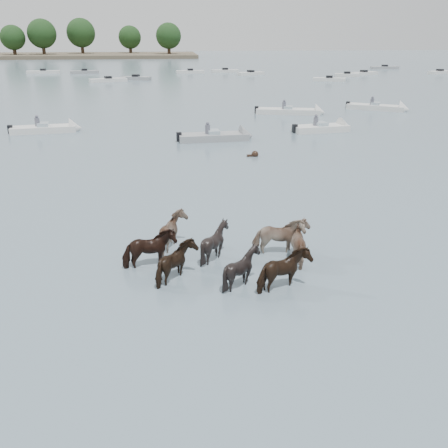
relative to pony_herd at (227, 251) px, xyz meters
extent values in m
plane|color=#4B606D|center=(-1.68, 0.48, -0.52)|extent=(400.00, 400.00, 0.00)
imported|color=black|center=(-2.51, 0.24, 0.01)|extent=(1.87, 1.27, 1.45)
imported|color=tan|center=(-1.67, 1.64, 0.01)|extent=(1.38, 1.56, 1.43)
imported|color=black|center=(-0.34, 0.60, 0.01)|extent=(1.48, 1.37, 1.43)
imported|color=gray|center=(1.84, 0.73, 0.02)|extent=(1.76, 0.83, 1.47)
imported|color=black|center=(-1.63, -0.83, -0.03)|extent=(1.41, 1.56, 1.37)
imported|color=black|center=(0.27, -1.36, -0.02)|extent=(1.31, 1.18, 1.38)
imported|color=black|center=(1.45, -1.76, 0.00)|extent=(1.86, 1.48, 1.43)
imported|color=#9D806B|center=(2.62, 0.16, 0.00)|extent=(1.58, 1.71, 1.42)
sphere|color=black|center=(3.56, 14.94, -0.40)|extent=(0.44, 0.44, 0.44)
cube|color=black|center=(3.31, 14.94, -0.50)|extent=(0.50, 0.22, 0.18)
cube|color=silver|center=(-11.12, 24.52, -0.32)|extent=(4.92, 2.25, 0.55)
cone|color=silver|center=(-8.77, 24.86, -0.32)|extent=(1.12, 1.71, 1.60)
cube|color=#99ADB7|center=(-11.12, 24.52, 0.03)|extent=(0.95, 1.22, 0.35)
cube|color=black|center=(-13.46, 24.19, -0.17)|extent=(0.40, 0.40, 0.60)
cylinder|color=#595966|center=(-11.52, 24.52, 0.23)|extent=(0.36, 0.36, 0.70)
sphere|color=#595966|center=(-11.52, 24.52, 0.68)|extent=(0.24, 0.24, 0.24)
cube|color=gray|center=(1.48, 20.04, -0.32)|extent=(4.98, 1.98, 0.55)
cone|color=gray|center=(3.91, 20.23, -0.32)|extent=(1.02, 1.67, 1.60)
cube|color=#99ADB7|center=(1.48, 20.04, 0.03)|extent=(0.89, 1.18, 0.35)
cube|color=black|center=(-0.94, 19.85, -0.17)|extent=(0.38, 0.38, 0.60)
cylinder|color=#595966|center=(1.08, 20.04, 0.23)|extent=(0.36, 0.36, 0.70)
sphere|color=#595966|center=(1.08, 20.04, 0.68)|extent=(0.24, 0.24, 0.24)
cube|color=silver|center=(9.60, 31.29, -0.32)|extent=(6.12, 3.02, 0.55)
cone|color=silver|center=(12.46, 30.55, -0.32)|extent=(1.27, 1.77, 1.60)
cube|color=#99ADB7|center=(9.60, 31.29, 0.03)|extent=(1.05, 1.28, 0.35)
cube|color=black|center=(6.74, 32.03, -0.17)|extent=(0.43, 0.43, 0.60)
cylinder|color=#595966|center=(9.20, 31.29, 0.23)|extent=(0.36, 0.36, 0.70)
sphere|color=#595966|center=(9.20, 31.29, 0.68)|extent=(0.24, 0.24, 0.24)
cube|color=silver|center=(9.99, 22.37, -0.32)|extent=(4.47, 2.23, 0.55)
cone|color=silver|center=(12.10, 22.70, -0.32)|extent=(1.13, 1.72, 1.60)
cube|color=#99ADB7|center=(9.99, 22.37, 0.03)|extent=(0.96, 1.23, 0.35)
cube|color=black|center=(7.88, 22.05, -0.17)|extent=(0.40, 0.40, 0.60)
cylinder|color=#595966|center=(9.59, 22.37, 0.23)|extent=(0.36, 0.36, 0.70)
sphere|color=#595966|center=(9.59, 22.37, 0.68)|extent=(0.24, 0.24, 0.24)
cube|color=silver|center=(18.82, 32.90, -0.32)|extent=(5.46, 4.23, 0.55)
cone|color=silver|center=(21.12, 31.47, -0.32)|extent=(1.61, 1.83, 1.60)
cube|color=#99ADB7|center=(18.82, 32.90, 0.03)|extent=(1.27, 1.37, 0.35)
cube|color=black|center=(16.51, 34.33, -0.17)|extent=(0.48, 0.48, 0.60)
cylinder|color=#595966|center=(18.42, 32.90, 0.23)|extent=(0.36, 0.36, 0.70)
sphere|color=#595966|center=(18.42, 32.90, 0.68)|extent=(0.24, 0.24, 0.24)
cube|color=silver|center=(-24.14, 84.32, -0.30)|extent=(6.09, 2.63, 0.60)
cube|color=black|center=(-24.14, 84.32, 0.08)|extent=(1.18, 1.18, 0.50)
cube|color=gray|center=(-16.50, 83.37, -0.30)|extent=(5.35, 2.61, 0.60)
cube|color=black|center=(-16.50, 83.37, 0.08)|extent=(1.20, 1.20, 0.50)
cube|color=silver|center=(-10.41, 65.90, -0.30)|extent=(5.83, 3.31, 0.60)
cube|color=black|center=(-10.41, 65.90, 0.08)|extent=(1.28, 1.28, 0.50)
cube|color=gray|center=(-6.34, 68.83, -0.30)|extent=(4.95, 2.87, 0.60)
cube|color=black|center=(-6.34, 68.83, 0.08)|extent=(1.26, 1.26, 0.50)
cube|color=silver|center=(3.08, 81.50, -0.30)|extent=(5.20, 1.72, 0.60)
cube|color=black|center=(3.08, 81.50, 0.08)|extent=(1.04, 1.04, 0.50)
cube|color=silver|center=(9.78, 82.77, -0.30)|extent=(5.21, 1.98, 0.60)
cube|color=black|center=(9.78, 82.77, 0.08)|extent=(1.09, 1.09, 0.50)
cube|color=silver|center=(13.61, 76.16, -0.30)|extent=(5.21, 3.46, 0.60)
cube|color=black|center=(13.61, 76.16, 0.08)|extent=(1.33, 1.33, 0.50)
cube|color=silver|center=(23.84, 62.95, -0.30)|extent=(5.19, 2.99, 0.60)
cube|color=black|center=(23.84, 62.95, 0.08)|extent=(1.27, 1.27, 0.50)
cube|color=silver|center=(29.56, 70.83, -0.30)|extent=(4.26, 2.33, 0.60)
cube|color=black|center=(29.56, 70.83, 0.08)|extent=(1.19, 1.19, 0.50)
cube|color=silver|center=(33.84, 74.04, -0.30)|extent=(5.81, 3.72, 0.60)
cube|color=black|center=(33.84, 74.04, 0.08)|extent=(1.32, 1.32, 0.50)
cube|color=gray|center=(44.14, 88.62, -0.30)|extent=(6.00, 1.96, 0.60)
cube|color=black|center=(44.14, 88.62, 0.08)|extent=(1.08, 1.08, 0.50)
cube|color=silver|center=(48.79, 74.96, -0.30)|extent=(5.29, 3.35, 0.60)
cube|color=black|center=(48.79, 74.96, 0.08)|extent=(1.31, 1.31, 0.50)
cylinder|color=#382619|center=(-45.46, 145.69, 1.07)|extent=(1.00, 1.00, 3.18)
sphere|color=black|center=(-45.46, 145.69, 5.22)|extent=(7.07, 7.07, 7.07)
cylinder|color=#382619|center=(-37.43, 147.44, 1.36)|extent=(1.00, 1.00, 3.78)
sphere|color=black|center=(-37.43, 147.44, 6.29)|extent=(8.39, 8.39, 8.39)
cylinder|color=#382619|center=(-26.85, 152.78, 1.42)|extent=(1.00, 1.00, 3.89)
sphere|color=black|center=(-26.85, 152.78, 6.51)|extent=(8.65, 8.65, 8.65)
cylinder|color=#382619|center=(-12.16, 154.98, 1.06)|extent=(1.00, 1.00, 3.17)
sphere|color=black|center=(-12.16, 154.98, 5.20)|extent=(7.05, 7.05, 7.05)
cylinder|color=#382619|center=(0.02, 146.31, 1.19)|extent=(1.00, 1.00, 3.42)
sphere|color=black|center=(0.02, 146.31, 5.66)|extent=(7.60, 7.60, 7.60)
camera|label=1|loc=(-1.79, -14.40, 6.60)|focal=39.43mm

